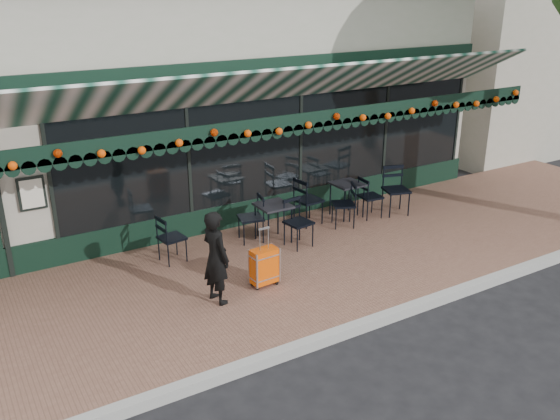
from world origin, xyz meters
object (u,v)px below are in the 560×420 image
cafe_table_a (347,186)px  woman (216,257)px  chair_a_right (370,197)px  chair_solo (172,238)px  chair_b_front (299,223)px  suitcase (264,266)px  chair_a_left (343,205)px  chair_a_front (396,191)px  chair_b_left (251,218)px  cafe_table_b (273,208)px  chair_b_right (308,201)px

cafe_table_a → woman: bearing=-154.4°
chair_a_right → chair_solo: 4.22m
chair_a_right → chair_b_front: size_ratio=0.96×
woman → suitcase: size_ratio=1.48×
cafe_table_a → chair_a_right: chair_a_right is taller
woman → cafe_table_a: (3.77, 1.80, -0.08)m
chair_a_left → chair_a_right: bearing=122.2°
cafe_table_a → chair_a_front: bearing=-22.4°
chair_a_left → chair_b_left: (-1.90, 0.29, 0.01)m
woman → suitcase: 0.94m
chair_a_front → chair_solo: size_ratio=1.19×
cafe_table_b → chair_a_left: bearing=-2.2°
chair_b_right → chair_solo: bearing=89.2°
woman → chair_a_front: woman is taller
cafe_table_a → chair_a_left: chair_a_left is taller
suitcase → woman: bearing=-179.6°
woman → chair_a_right: woman is taller
woman → cafe_table_a: woman is taller
chair_a_right → chair_a_front: (0.58, -0.12, 0.07)m
chair_a_front → chair_solo: 4.80m
suitcase → chair_b_left: (0.64, 1.64, 0.12)m
woman → chair_a_left: size_ratio=1.64×
cafe_table_a → chair_a_front: size_ratio=0.71×
woman → cafe_table_b: size_ratio=2.00×
chair_a_left → chair_a_right: size_ratio=1.02×
cafe_table_a → chair_b_right: 0.91m
chair_a_right → chair_b_right: chair_b_right is taller
cafe_table_b → chair_a_left: chair_a_left is taller
suitcase → chair_a_left: size_ratio=1.11×
cafe_table_b → chair_b_right: 1.11m
suitcase → cafe_table_b: suitcase is taller
chair_a_front → chair_b_front: chair_a_front is taller
chair_b_right → chair_a_left: bearing=-135.8°
chair_a_right → chair_solo: size_ratio=1.02×
suitcase → cafe_table_a: 3.41m
chair_a_front → chair_b_left: size_ratio=1.12×
suitcase → cafe_table_b: bearing=51.0°
cafe_table_a → chair_b_right: chair_b_right is taller
cafe_table_b → chair_b_right: bearing=20.8°
cafe_table_a → chair_a_left: size_ratio=0.81×
suitcase → chair_a_right: bearing=19.9°
woman → chair_b_right: (2.87, 1.87, -0.24)m
cafe_table_b → chair_b_front: bearing=-56.7°
chair_b_front → cafe_table_b: bearing=115.5°
chair_a_left → chair_b_left: size_ratio=0.98×
suitcase → cafe_table_a: suitcase is taller
suitcase → cafe_table_b: (0.99, 1.42, 0.32)m
cafe_table_a → chair_a_left: (-0.37, -0.38, -0.20)m
woman → chair_solo: 1.67m
woman → chair_b_front: size_ratio=1.62×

